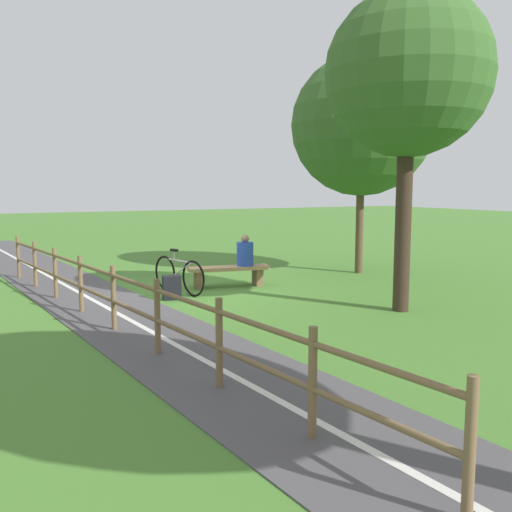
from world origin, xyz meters
The scene contains 10 objects.
ground_plane centered at (0.00, 0.00, 0.00)m, with size 80.00×80.00×0.00m, color #477A2D.
paved_path centered at (1.53, 4.00, 0.01)m, with size 1.97×36.00×0.02m, color #4C494C.
path_centre_line centered at (1.53, 4.00, 0.02)m, with size 0.10×32.00×0.00m, color silver.
bench centered at (-1.07, -0.14, 0.32)m, with size 1.86×0.78×0.46m.
person_seated centered at (-1.44, -0.07, 0.75)m, with size 0.44×0.44×0.71m.
bicycle centered at (0.18, 0.06, 0.39)m, with size 0.51×1.73×0.92m.
backpack centered at (0.53, 0.63, 0.24)m, with size 0.40×0.33×0.48m.
fence_roadside centered at (2.11, 2.51, 0.60)m, with size 1.86×12.32×1.02m.
tree_far_right centered at (-2.81, 3.50, 4.14)m, with size 2.87×2.87×5.60m.
tree_mid_field centered at (-4.93, -0.43, 3.77)m, with size 3.57×3.57×5.56m.
Camera 1 is at (4.05, 11.04, 2.23)m, focal length 38.97 mm.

